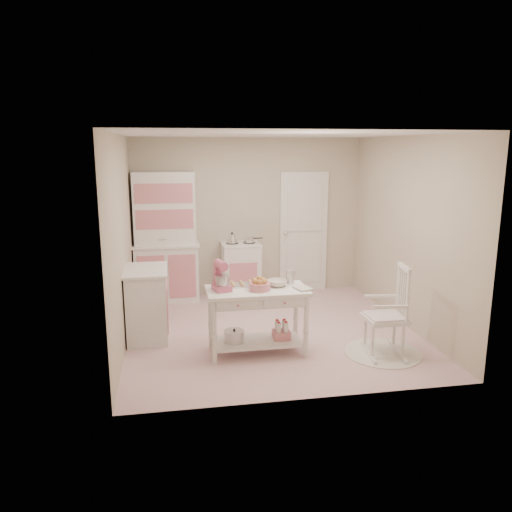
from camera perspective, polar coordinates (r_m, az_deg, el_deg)
The scene contains 14 objects.
room_shell at distance 6.46m, azimuth 1.82°, elevation 5.26°, with size 3.84×3.84×2.62m.
door at distance 8.57m, azimuth 5.45°, elevation 2.72°, with size 0.82×0.05×2.04m, color white.
hutch at distance 8.05m, azimuth -10.30°, elevation 2.10°, with size 1.06×0.50×2.08m, color white.
stove at distance 8.21m, azimuth -1.74°, elevation -1.65°, with size 0.62×0.57×0.92m, color white.
base_cabinet at distance 6.65m, azimuth -12.32°, elevation -5.32°, with size 0.54×0.84×0.92m, color white.
lace_rug at distance 6.34m, azimuth 14.26°, elevation -10.68°, with size 0.92×0.92×0.01m, color white.
rocking_chair at distance 6.15m, azimuth 14.53°, elevation -6.00°, with size 0.48×0.72×1.10m, color white.
work_table at distance 6.04m, azimuth 0.14°, elevation -7.44°, with size 1.20×0.60×0.80m, color white.
stand_mixer at distance 5.83m, azimuth -3.96°, elevation -2.33°, with size 0.20×0.28×0.34m, color #CD567B.
cookie_tray at distance 6.06m, azimuth -1.56°, elevation -3.32°, with size 0.34×0.24×0.02m, color silver.
bread_basket at distance 5.86m, azimuth 0.42°, elevation -3.49°, with size 0.25×0.25×0.09m, color #D67B86.
mixing_bowl at distance 6.03m, azimuth 2.44°, elevation -3.11°, with size 0.24×0.24×0.08m, color silver.
metal_pitcher at distance 6.13m, azimuth 3.93°, elevation -2.41°, with size 0.10×0.10×0.17m, color silver.
recipe_book at distance 5.89m, azimuth 4.67°, elevation -3.79°, with size 0.17×0.22×0.02m, color silver.
Camera 1 is at (-1.32, -6.27, 2.44)m, focal length 35.00 mm.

